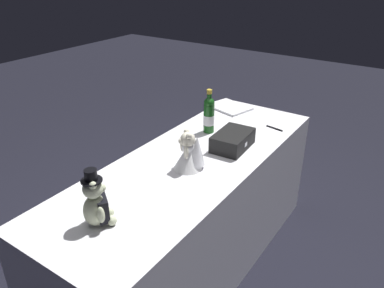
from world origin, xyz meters
The scene contains 8 objects.
ground_plane centered at (0.00, 0.00, 0.00)m, with size 12.00×12.00×0.00m, color black.
reception_table centered at (0.00, 0.00, 0.40)m, with size 2.04×0.71×0.80m, color white.
teddy_bear_groom centered at (-0.72, 0.01, 0.90)m, with size 0.15×0.14×0.27m.
teddy_bear_bride centered at (-0.09, -0.05, 0.89)m, with size 0.20×0.20×0.23m.
champagne_bottle centered at (0.38, 0.13, 0.92)m, with size 0.07×0.07×0.30m.
signing_pen centered at (0.68, -0.22, 0.80)m, with size 0.03×0.13×0.01m.
gift_case_black centered at (0.27, -0.12, 0.85)m, with size 0.29×0.20×0.10m.
guestbook centered at (0.85, 0.22, 0.80)m, with size 0.23×0.30×0.02m, color white.
Camera 1 is at (-1.60, -1.08, 1.86)m, focal length 35.41 mm.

